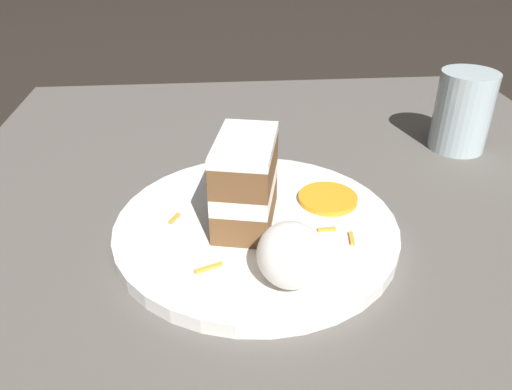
{
  "coord_description": "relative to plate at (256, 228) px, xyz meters",
  "views": [
    {
      "loc": [
        0.39,
        -0.09,
        0.33
      ],
      "look_at": [
        -0.03,
        -0.05,
        0.08
      ],
      "focal_mm": 35.0,
      "sensor_mm": 36.0,
      "label": 1
    }
  ],
  "objects": [
    {
      "name": "drinking_glass",
      "position": [
        -0.18,
        0.29,
        0.04
      ],
      "size": [
        0.07,
        0.07,
        0.1
      ],
      "color": "silver",
      "rests_on": "dining_table"
    },
    {
      "name": "orange_garnish",
      "position": [
        -0.03,
        0.08,
        0.01
      ],
      "size": [
        0.06,
        0.06,
        0.01
      ],
      "primitive_type": "cylinder",
      "color": "orange",
      "rests_on": "plate"
    },
    {
      "name": "plate",
      "position": [
        0.0,
        0.0,
        0.0
      ],
      "size": [
        0.28,
        0.28,
        0.01
      ],
      "primitive_type": "cylinder",
      "color": "white",
      "rests_on": "dining_table"
    },
    {
      "name": "cake_slice",
      "position": [
        -0.0,
        -0.01,
        0.05
      ],
      "size": [
        0.1,
        0.07,
        0.09
      ],
      "rotation": [
        0.0,
        0.0,
        4.5
      ],
      "color": "brown",
      "rests_on": "plate"
    },
    {
      "name": "dining_table",
      "position": [
        0.03,
        0.05,
        -0.03
      ],
      "size": [
        1.02,
        0.81,
        0.04
      ],
      "primitive_type": "cube",
      "color": "#56514C",
      "rests_on": "ground"
    },
    {
      "name": "carrot_shreds_scatter",
      "position": [
        0.01,
        -0.0,
        0.01
      ],
      "size": [
        0.16,
        0.18,
        0.0
      ],
      "color": "orange",
      "rests_on": "plate"
    },
    {
      "name": "ground_plane",
      "position": [
        0.03,
        0.05,
        -0.04
      ],
      "size": [
        6.0,
        6.0,
        0.0
      ],
      "primitive_type": "plane",
      "color": "black",
      "rests_on": "ground"
    },
    {
      "name": "cream_dollop",
      "position": [
        0.09,
        0.02,
        0.03
      ],
      "size": [
        0.06,
        0.06,
        0.05
      ],
      "primitive_type": "ellipsoid",
      "color": "white",
      "rests_on": "plate"
    }
  ]
}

